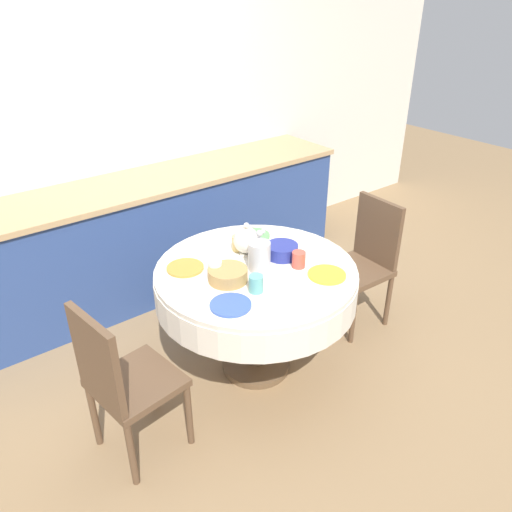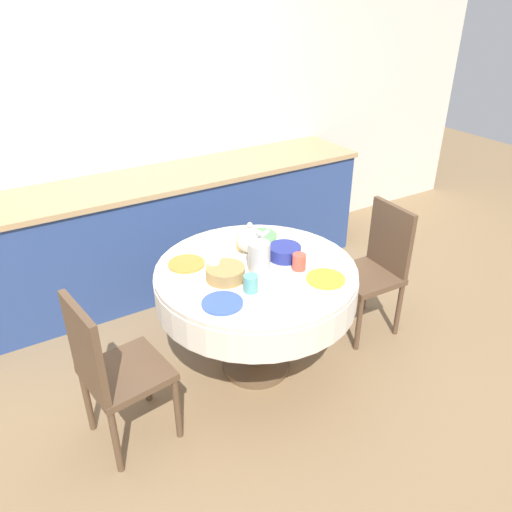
{
  "view_description": "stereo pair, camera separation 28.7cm",
  "coord_description": "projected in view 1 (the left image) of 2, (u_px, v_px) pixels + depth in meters",
  "views": [
    {
      "loc": [
        -1.54,
        -1.98,
        2.21
      ],
      "look_at": [
        0.0,
        0.0,
        0.82
      ],
      "focal_mm": 35.0,
      "sensor_mm": 36.0,
      "label": 1
    },
    {
      "loc": [
        -1.31,
        -2.15,
        2.21
      ],
      "look_at": [
        0.0,
        0.0,
        0.82
      ],
      "focal_mm": 35.0,
      "sensor_mm": 36.0,
      "label": 2
    }
  ],
  "objects": [
    {
      "name": "ground_plane",
      "position": [
        256.0,
        366.0,
        3.27
      ],
      "size": [
        12.0,
        12.0,
        0.0
      ],
      "primitive_type": "plane",
      "color": "#8E704C"
    },
    {
      "name": "wall_back",
      "position": [
        124.0,
        119.0,
        3.76
      ],
      "size": [
        7.0,
        0.05,
        2.6
      ],
      "color": "silver",
      "rests_on": "ground_plane"
    },
    {
      "name": "kitchen_counter",
      "position": [
        156.0,
        234.0,
        3.93
      ],
      "size": [
        3.24,
        0.64,
        0.92
      ],
      "color": "#2D4784",
      "rests_on": "ground_plane"
    },
    {
      "name": "dining_table",
      "position": [
        256.0,
        286.0,
        2.97
      ],
      "size": [
        1.19,
        1.19,
        0.74
      ],
      "color": "brown",
      "rests_on": "ground_plane"
    },
    {
      "name": "chair_left",
      "position": [
        365.0,
        258.0,
        3.5
      ],
      "size": [
        0.42,
        0.42,
        0.92
      ],
      "rotation": [
        0.0,
        0.0,
        1.53
      ],
      "color": "brown",
      "rests_on": "ground_plane"
    },
    {
      "name": "chair_right",
      "position": [
        121.0,
        379.0,
        2.43
      ],
      "size": [
        0.45,
        0.45,
        0.92
      ],
      "rotation": [
        0.0,
        0.0,
        -1.44
      ],
      "color": "brown",
      "rests_on": "ground_plane"
    },
    {
      "name": "plate_near_left",
      "position": [
        231.0,
        305.0,
        2.56
      ],
      "size": [
        0.22,
        0.22,
        0.01
      ],
      "primitive_type": "cylinder",
      "color": "#3856AD",
      "rests_on": "dining_table"
    },
    {
      "name": "cup_near_left",
      "position": [
        256.0,
        284.0,
        2.67
      ],
      "size": [
        0.08,
        0.08,
        0.1
      ],
      "primitive_type": "cylinder",
      "color": "#5BA39E",
      "rests_on": "dining_table"
    },
    {
      "name": "plate_near_right",
      "position": [
        327.0,
        275.0,
        2.83
      ],
      "size": [
        0.22,
        0.22,
        0.01
      ],
      "primitive_type": "cylinder",
      "color": "yellow",
      "rests_on": "dining_table"
    },
    {
      "name": "cup_near_right",
      "position": [
        299.0,
        259.0,
        2.9
      ],
      "size": [
        0.08,
        0.08,
        0.1
      ],
      "primitive_type": "cylinder",
      "color": "#CC4C3D",
      "rests_on": "dining_table"
    },
    {
      "name": "plate_far_left",
      "position": [
        185.0,
        268.0,
        2.9
      ],
      "size": [
        0.22,
        0.22,
        0.01
      ],
      "primitive_type": "cylinder",
      "color": "orange",
      "rests_on": "dining_table"
    },
    {
      "name": "cup_far_left",
      "position": [
        215.0,
        269.0,
        2.8
      ],
      "size": [
        0.08,
        0.08,
        0.1
      ],
      "primitive_type": "cylinder",
      "color": "white",
      "rests_on": "dining_table"
    },
    {
      "name": "plate_far_right",
      "position": [
        253.0,
        235.0,
        3.26
      ],
      "size": [
        0.22,
        0.22,
        0.01
      ],
      "primitive_type": "cylinder",
      "color": "#5BA85B",
      "rests_on": "dining_table"
    },
    {
      "name": "cup_far_right",
      "position": [
        238.0,
        243.0,
        3.08
      ],
      "size": [
        0.08,
        0.08,
        0.1
      ],
      "primitive_type": "cylinder",
      "color": "#DBB766",
      "rests_on": "dining_table"
    },
    {
      "name": "coffee_carafe",
      "position": [
        259.0,
        253.0,
        2.85
      ],
      "size": [
        0.13,
        0.13,
        0.25
      ],
      "color": "#B2B2B7",
      "rests_on": "dining_table"
    },
    {
      "name": "teapot",
      "position": [
        247.0,
        240.0,
        3.02
      ],
      "size": [
        0.22,
        0.16,
        0.21
      ],
      "color": "silver",
      "rests_on": "dining_table"
    },
    {
      "name": "bread_basket",
      "position": [
        228.0,
        275.0,
        2.77
      ],
      "size": [
        0.22,
        0.22,
        0.07
      ],
      "primitive_type": "cylinder",
      "color": "#AD844C",
      "rests_on": "dining_table"
    },
    {
      "name": "fruit_bowl",
      "position": [
        282.0,
        251.0,
        3.01
      ],
      "size": [
        0.2,
        0.2,
        0.08
      ],
      "primitive_type": "cylinder",
      "color": "navy",
      "rests_on": "dining_table"
    }
  ]
}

